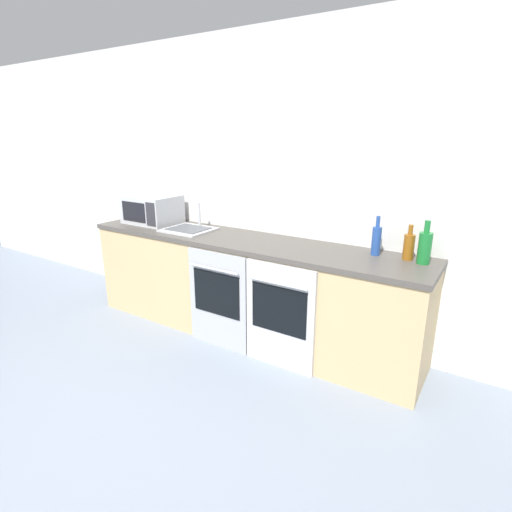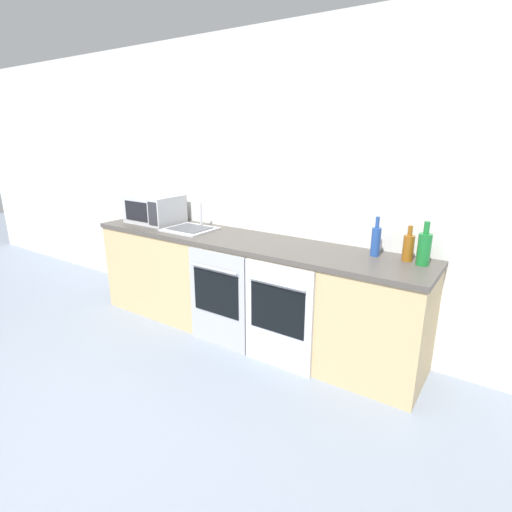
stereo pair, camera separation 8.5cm
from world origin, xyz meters
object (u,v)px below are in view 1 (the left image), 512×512
object	(u,v)px
oven_left	(218,300)
bottle_green	(425,247)
bottle_amber	(409,246)
microwave	(152,209)
oven_right	(280,316)
bottle_blue	(376,240)
sink	(189,229)

from	to	relation	value
oven_left	bottle_green	size ratio (longest dim) A/B	2.77
bottle_amber	microwave	bearing A→B (deg)	-177.47
oven_left	oven_right	bearing A→B (deg)	0.00
oven_right	bottle_blue	size ratio (longest dim) A/B	2.87
oven_left	bottle_blue	xyz separation A→B (m)	(1.14, 0.46, 0.58)
oven_right	bottle_amber	xyz separation A→B (m)	(0.78, 0.47, 0.56)
bottle_amber	bottle_green	bearing A→B (deg)	-18.34
microwave	sink	xyz separation A→B (m)	(0.53, -0.06, -0.12)
oven_right	sink	world-z (taller)	sink
oven_left	bottle_blue	size ratio (longest dim) A/B	2.87
bottle_green	sink	bearing A→B (deg)	-176.40
bottle_green	sink	size ratio (longest dim) A/B	0.71
oven_left	bottle_amber	xyz separation A→B (m)	(1.37, 0.47, 0.56)
oven_right	bottle_blue	bearing A→B (deg)	39.52
oven_right	sink	size ratio (longest dim) A/B	1.95
bottle_blue	sink	world-z (taller)	bottle_blue
sink	oven_right	bearing A→B (deg)	-14.78
oven_right	bottle_amber	size ratio (longest dim) A/B	3.31
bottle_amber	sink	size ratio (longest dim) A/B	0.59
oven_left	bottle_amber	bearing A→B (deg)	18.81
microwave	bottle_green	bearing A→B (deg)	1.60
oven_right	bottle_green	size ratio (longest dim) A/B	2.77
oven_left	bottle_amber	world-z (taller)	bottle_amber
bottle_amber	oven_right	bearing A→B (deg)	-149.09
oven_right	microwave	distance (m)	1.82
oven_left	bottle_green	xyz separation A→B (m)	(1.48, 0.43, 0.58)
microwave	oven_left	bearing A→B (deg)	-18.31
bottle_blue	bottle_green	xyz separation A→B (m)	(0.34, -0.02, 0.00)
oven_right	microwave	xyz separation A→B (m)	(-1.68, 0.36, 0.60)
oven_right	bottle_amber	bearing A→B (deg)	30.91
bottle_amber	oven_left	bearing A→B (deg)	-161.19
microwave	bottle_blue	world-z (taller)	bottle_blue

